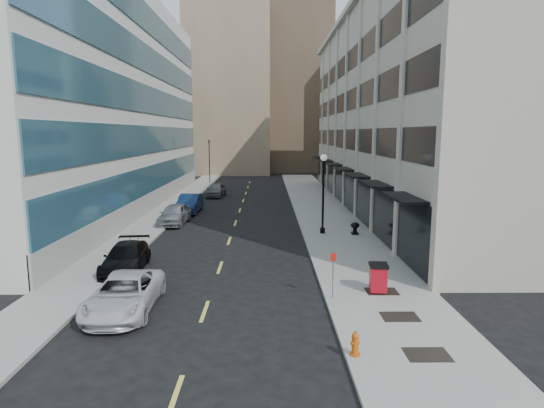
{
  "coord_description": "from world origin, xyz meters",
  "views": [
    {
      "loc": [
        2.52,
        -15.42,
        7.12
      ],
      "look_at": [
        2.82,
        11.73,
        2.84
      ],
      "focal_mm": 30.0,
      "sensor_mm": 36.0,
      "label": 1
    }
  ],
  "objects_px": {
    "car_white_van": "(125,294)",
    "car_silver_sedan": "(175,214)",
    "trash_bin": "(378,277)",
    "traffic_signal": "(209,143)",
    "car_grey_sedan": "(216,190)",
    "car_black_pickup": "(126,258)",
    "lamppost": "(323,186)",
    "sign_post": "(333,267)",
    "fire_hydrant": "(355,344)",
    "urn_planter": "(355,227)",
    "car_blue_sedan": "(189,204)"
  },
  "relations": [
    {
      "from": "car_grey_sedan",
      "to": "trash_bin",
      "type": "xyz_separation_m",
      "value": [
        10.61,
        -31.26,
        0.07
      ]
    },
    {
      "from": "car_black_pickup",
      "to": "fire_hydrant",
      "type": "height_order",
      "value": "car_black_pickup"
    },
    {
      "from": "car_silver_sedan",
      "to": "car_blue_sedan",
      "type": "relative_size",
      "value": 0.94
    },
    {
      "from": "car_white_van",
      "to": "car_grey_sedan",
      "type": "distance_m",
      "value": 32.95
    },
    {
      "from": "car_white_van",
      "to": "car_black_pickup",
      "type": "distance_m",
      "value": 5.62
    },
    {
      "from": "car_white_van",
      "to": "traffic_signal",
      "type": "bearing_deg",
      "value": 91.68
    },
    {
      "from": "car_white_van",
      "to": "car_silver_sedan",
      "type": "bearing_deg",
      "value": 93.77
    },
    {
      "from": "car_black_pickup",
      "to": "fire_hydrant",
      "type": "relative_size",
      "value": 6.04
    },
    {
      "from": "car_silver_sedan",
      "to": "fire_hydrant",
      "type": "bearing_deg",
      "value": -61.14
    },
    {
      "from": "car_white_van",
      "to": "urn_planter",
      "type": "distance_m",
      "value": 17.7
    },
    {
      "from": "traffic_signal",
      "to": "urn_planter",
      "type": "bearing_deg",
      "value": -66.71
    },
    {
      "from": "traffic_signal",
      "to": "car_grey_sedan",
      "type": "height_order",
      "value": "traffic_signal"
    },
    {
      "from": "car_silver_sedan",
      "to": "trash_bin",
      "type": "height_order",
      "value": "car_silver_sedan"
    },
    {
      "from": "car_silver_sedan",
      "to": "car_grey_sedan",
      "type": "height_order",
      "value": "car_silver_sedan"
    },
    {
      "from": "car_black_pickup",
      "to": "car_grey_sedan",
      "type": "xyz_separation_m",
      "value": [
        1.6,
        27.57,
        0.06
      ]
    },
    {
      "from": "car_blue_sedan",
      "to": "trash_bin",
      "type": "relative_size",
      "value": 3.86
    },
    {
      "from": "traffic_signal",
      "to": "car_black_pickup",
      "type": "relative_size",
      "value": 1.43
    },
    {
      "from": "car_silver_sedan",
      "to": "traffic_signal",
      "type": "bearing_deg",
      "value": 95.53
    },
    {
      "from": "traffic_signal",
      "to": "urn_planter",
      "type": "xyz_separation_m",
      "value": [
        14.1,
        -32.76,
        -5.06
      ]
    },
    {
      "from": "trash_bin",
      "to": "traffic_signal",
      "type": "bearing_deg",
      "value": 112.1
    },
    {
      "from": "trash_bin",
      "to": "sign_post",
      "type": "xyz_separation_m",
      "value": [
        -2.11,
        -0.75,
        0.69
      ]
    },
    {
      "from": "sign_post",
      "to": "car_blue_sedan",
      "type": "bearing_deg",
      "value": 118.32
    },
    {
      "from": "lamppost",
      "to": "fire_hydrant",
      "type": "bearing_deg",
      "value": -93.58
    },
    {
      "from": "car_silver_sedan",
      "to": "car_blue_sedan",
      "type": "bearing_deg",
      "value": 90.68
    },
    {
      "from": "trash_bin",
      "to": "car_blue_sedan",
      "type": "bearing_deg",
      "value": 125.2
    },
    {
      "from": "fire_hydrant",
      "to": "trash_bin",
      "type": "relative_size",
      "value": 0.62
    },
    {
      "from": "fire_hydrant",
      "to": "sign_post",
      "type": "relative_size",
      "value": 0.38
    },
    {
      "from": "car_black_pickup",
      "to": "car_silver_sedan",
      "type": "height_order",
      "value": "car_silver_sedan"
    },
    {
      "from": "car_white_van",
      "to": "trash_bin",
      "type": "distance_m",
      "value": 10.74
    },
    {
      "from": "car_blue_sedan",
      "to": "car_grey_sedan",
      "type": "height_order",
      "value": "car_blue_sedan"
    },
    {
      "from": "car_white_van",
      "to": "fire_hydrant",
      "type": "relative_size",
      "value": 6.45
    },
    {
      "from": "trash_bin",
      "to": "urn_planter",
      "type": "relative_size",
      "value": 1.54
    },
    {
      "from": "car_white_van",
      "to": "urn_planter",
      "type": "relative_size",
      "value": 6.21
    },
    {
      "from": "trash_bin",
      "to": "car_grey_sedan",
      "type": "bearing_deg",
      "value": 114.59
    },
    {
      "from": "fire_hydrant",
      "to": "lamppost",
      "type": "xyz_separation_m",
      "value": [
        1.1,
        17.6,
        2.92
      ]
    },
    {
      "from": "traffic_signal",
      "to": "lamppost",
      "type": "xyz_separation_m",
      "value": [
        11.9,
        -32.4,
        -2.26
      ]
    },
    {
      "from": "car_black_pickup",
      "to": "car_silver_sedan",
      "type": "distance_m",
      "value": 12.15
    },
    {
      "from": "car_white_van",
      "to": "lamppost",
      "type": "distance_m",
      "value": 16.84
    },
    {
      "from": "car_silver_sedan",
      "to": "car_white_van",
      "type": "bearing_deg",
      "value": -81.09
    },
    {
      "from": "sign_post",
      "to": "car_white_van",
      "type": "bearing_deg",
      "value": -169.39
    },
    {
      "from": "car_white_van",
      "to": "car_blue_sedan",
      "type": "relative_size",
      "value": 1.04
    },
    {
      "from": "car_white_van",
      "to": "urn_planter",
      "type": "xyz_separation_m",
      "value": [
        11.8,
        13.19,
        -0.06
      ]
    },
    {
      "from": "car_white_van",
      "to": "trash_bin",
      "type": "relative_size",
      "value": 4.03
    },
    {
      "from": "car_black_pickup",
      "to": "fire_hydrant",
      "type": "xyz_separation_m",
      "value": [
        10.1,
        -9.44,
        -0.17
      ]
    },
    {
      "from": "traffic_signal",
      "to": "fire_hydrant",
      "type": "bearing_deg",
      "value": -77.81
    },
    {
      "from": "traffic_signal",
      "to": "car_white_van",
      "type": "xyz_separation_m",
      "value": [
        2.3,
        -45.95,
        -4.99
      ]
    },
    {
      "from": "car_black_pickup",
      "to": "car_white_van",
      "type": "bearing_deg",
      "value": -78.24
    },
    {
      "from": "trash_bin",
      "to": "urn_planter",
      "type": "height_order",
      "value": "trash_bin"
    },
    {
      "from": "car_silver_sedan",
      "to": "urn_planter",
      "type": "xyz_separation_m",
      "value": [
        13.32,
        -4.34,
        -0.14
      ]
    },
    {
      "from": "traffic_signal",
      "to": "lamppost",
      "type": "bearing_deg",
      "value": -69.83
    }
  ]
}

